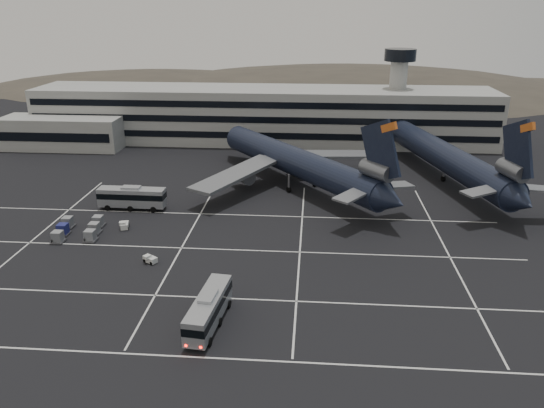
{
  "coord_description": "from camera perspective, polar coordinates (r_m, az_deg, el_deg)",
  "views": [
    {
      "loc": [
        13.53,
        -67.52,
        34.85
      ],
      "look_at": [
        7.28,
        10.76,
        5.0
      ],
      "focal_mm": 35.0,
      "sensor_mm": 36.0,
      "label": 1
    }
  ],
  "objects": [
    {
      "name": "trijet_far",
      "position": [
        113.98,
        18.41,
        4.78
      ],
      "size": [
        22.66,
        57.06,
        18.08
      ],
      "rotation": [
        0.0,
        0.0,
        0.24
      ],
      "color": "black",
      "rests_on": "ground"
    },
    {
      "name": "hills",
      "position": [
        242.15,
        5.61,
        9.55
      ],
      "size": [
        352.0,
        180.0,
        44.0
      ],
      "color": "#38332B",
      "rests_on": "ground"
    },
    {
      "name": "uld_cluster",
      "position": [
        90.65,
        -20.08,
        -2.53
      ],
      "size": [
        8.07,
        9.11,
        1.82
      ],
      "rotation": [
        0.0,
        0.0,
        0.17
      ],
      "color": "#2D2D30",
      "rests_on": "ground"
    },
    {
      "name": "tug_b",
      "position": [
        78.11,
        -12.91,
        -5.8
      ],
      "size": [
        2.25,
        2.02,
        1.25
      ],
      "rotation": [
        0.0,
        0.0,
        1.01
      ],
      "color": "silver",
      "rests_on": "ground"
    },
    {
      "name": "trijet_main",
      "position": [
        105.54,
        2.82,
        4.5
      ],
      "size": [
        40.28,
        48.87,
        18.08
      ],
      "rotation": [
        0.0,
        0.0,
        0.65
      ],
      "color": "black",
      "rests_on": "ground"
    },
    {
      "name": "tug_a",
      "position": [
        90.56,
        -15.57,
        -2.21
      ],
      "size": [
        1.77,
        2.38,
        1.37
      ],
      "rotation": [
        0.0,
        0.0,
        0.25
      ],
      "color": "silver",
      "rests_on": "ground"
    },
    {
      "name": "bus_near",
      "position": [
        62.17,
        -6.83,
        -11.07
      ],
      "size": [
        3.82,
        11.45,
        3.97
      ],
      "rotation": [
        0.0,
        0.0,
        -0.11
      ],
      "color": "#95999D",
      "rests_on": "ground"
    },
    {
      "name": "bus_far",
      "position": [
        98.26,
        -14.83,
        0.77
      ],
      "size": [
        12.1,
        3.24,
        4.26
      ],
      "rotation": [
        0.0,
        0.0,
        1.55
      ],
      "color": "#95999D",
      "rests_on": "ground"
    },
    {
      "name": "ground",
      "position": [
        77.18,
        -6.07,
        -6.16
      ],
      "size": [
        260.0,
        260.0,
        0.0
      ],
      "primitive_type": "plane",
      "color": "black",
      "rests_on": "ground"
    },
    {
      "name": "terminal",
      "position": [
        142.4,
        -2.2,
        9.49
      ],
      "size": [
        125.0,
        26.0,
        24.0
      ],
      "color": "gray",
      "rests_on": "ground"
    },
    {
      "name": "lane_markings",
      "position": [
        77.65,
        -5.29,
        -5.95
      ],
      "size": [
        90.0,
        55.62,
        0.01
      ],
      "color": "silver",
      "rests_on": "ground"
    }
  ]
}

